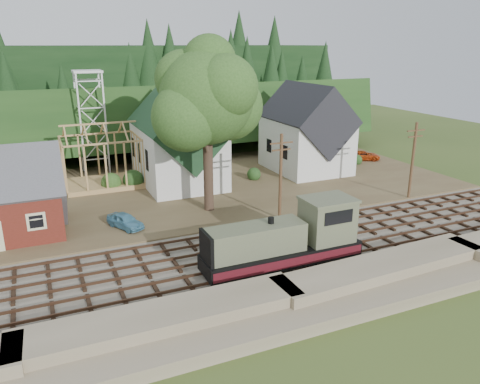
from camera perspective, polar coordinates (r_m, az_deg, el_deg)
name	(u,v)px	position (r m, az deg, el deg)	size (l,w,h in m)	color
ground	(230,258)	(35.40, -1.22, -8.04)	(140.00, 140.00, 0.00)	#384C1E
embankment	(285,315)	(28.71, 5.53, -14.75)	(64.00, 5.00, 1.60)	#7F7259
railroad_bed	(230,257)	(35.36, -1.23, -7.92)	(64.00, 11.00, 0.16)	#726B5B
village_flat	(166,190)	(51.32, -8.97, 0.22)	(64.00, 26.00, 0.30)	brown
hillside	(125,148)	(74.12, -13.85, 5.20)	(70.00, 28.00, 8.00)	#1E3F19
ridge	(109,131)	(89.65, -15.73, 7.15)	(80.00, 20.00, 12.00)	black
church	(178,140)	(52.17, -7.59, 6.27)	(8.40, 15.17, 13.00)	silver
farmhouse	(306,133)	(58.06, 8.05, 7.09)	(8.40, 10.80, 10.60)	silver
timber_frame	(102,160)	(53.24, -16.52, 3.81)	(8.20, 6.20, 6.99)	tan
lattice_tower	(89,91)	(58.06, -17.94, 11.58)	(3.20, 3.20, 12.12)	silver
big_tree	(208,104)	(42.40, -3.89, 10.67)	(10.90, 8.40, 14.70)	#38281E
telegraph_pole_near	(281,176)	(41.15, 4.97, 1.95)	(2.20, 0.28, 8.00)	#4C331E
telegraph_pole_far	(413,160)	(49.93, 20.31, 3.71)	(2.20, 0.28, 8.00)	#4C331E
locomotive	(288,240)	(33.39, 5.89, -5.89)	(11.53, 2.88, 4.63)	black
car_blue	(125,221)	(41.06, -13.82, -3.42)	(1.50, 3.74, 1.27)	#5395B3
car_red	(364,156)	(65.47, 14.88, 4.32)	(1.98, 4.30, 1.19)	#BC3B0F
patio_set	(35,213)	(40.08, -23.69, -2.39)	(2.46, 2.46, 2.74)	silver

